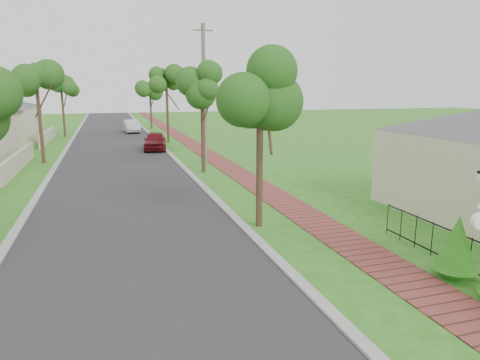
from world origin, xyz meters
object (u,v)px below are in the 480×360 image
utility_pole (204,95)px  near_tree (260,92)px  parked_car_white (132,126)px  parked_car_red (155,141)px

utility_pole → near_tree: bearing=-94.4°
parked_car_white → utility_pole: size_ratio=0.49×
parked_car_red → parked_car_white: size_ratio=1.00×
parked_car_red → parked_car_white: parked_car_red is taller
near_tree → utility_pole: 12.65m
parked_car_white → near_tree: size_ratio=0.72×
near_tree → parked_car_red: bearing=93.7°
parked_car_white → parked_car_red: bearing=-89.8°
parked_car_red → utility_pole: utility_pole is taller
parked_car_white → utility_pole: 21.98m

